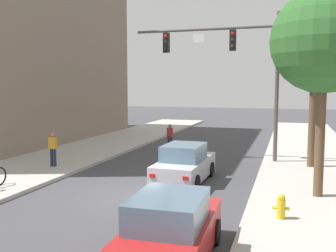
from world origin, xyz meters
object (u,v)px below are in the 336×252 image
street_tree_nearest (324,41)px  street_tree_second (315,50)px  traffic_signal_mast (234,59)px  pedestrian_crossing_road (170,136)px  fire_hydrant (281,206)px  pedestrian_sidewalk_left_walker (53,147)px  car_following_red (170,233)px  car_lead_silver (185,165)px

street_tree_nearest → street_tree_second: bearing=89.8°
traffic_signal_mast → pedestrian_crossing_road: bearing=148.8°
fire_hydrant → pedestrian_crossing_road: bearing=121.2°
pedestrian_sidewalk_left_walker → fire_hydrant: pedestrian_sidewalk_left_walker is taller
car_following_red → street_tree_second: size_ratio=0.61×
pedestrian_crossing_road → car_lead_silver: bearing=-68.4°
traffic_signal_mast → street_tree_nearest: bearing=-57.5°
car_following_red → street_tree_nearest: bearing=60.6°
traffic_signal_mast → street_tree_second: bearing=-12.0°
car_lead_silver → street_tree_nearest: bearing=-11.7°
pedestrian_crossing_road → street_tree_second: size_ratio=0.23×
pedestrian_crossing_road → street_tree_second: bearing=-22.7°
car_following_red → street_tree_second: street_tree_second is taller
car_following_red → street_tree_nearest: (3.48, 6.19, 4.74)m
pedestrian_sidewalk_left_walker → fire_hydrant: (10.57, -4.31, -0.56)m
car_lead_silver → street_tree_second: street_tree_second is taller
car_lead_silver → car_following_red: same height
traffic_signal_mast → street_tree_nearest: traffic_signal_mast is taller
traffic_signal_mast → pedestrian_crossing_road: (-4.24, 2.57, -4.48)m
street_tree_nearest → pedestrian_sidewalk_left_walker: bearing=172.6°
pedestrian_sidewalk_left_walker → fire_hydrant: bearing=-22.2°
pedestrian_crossing_road → street_tree_nearest: bearing=-46.7°
car_following_red → traffic_signal_mast: bearing=91.7°
street_tree_second → pedestrian_crossing_road: bearing=157.3°
car_following_red → fire_hydrant: size_ratio=5.97×
pedestrian_crossing_road → fire_hydrant: size_ratio=2.28×
street_tree_nearest → car_lead_silver: bearing=168.3°
pedestrian_sidewalk_left_walker → pedestrian_crossing_road: (3.66, 7.07, -0.15)m
car_lead_silver → pedestrian_sidewalk_left_walker: size_ratio=2.60×
traffic_signal_mast → fire_hydrant: (2.67, -8.82, -4.88)m
traffic_signal_mast → car_lead_silver: (-1.26, -4.98, -4.67)m
pedestrian_crossing_road → traffic_signal_mast: bearing=-31.2°
car_lead_silver → pedestrian_crossing_road: bearing=111.6°
traffic_signal_mast → car_lead_silver: 6.94m
car_following_red → fire_hydrant: (2.30, 3.40, -0.22)m
fire_hydrant → street_tree_second: size_ratio=0.10×
fire_hydrant → street_tree_nearest: (1.18, 2.79, 4.96)m
fire_hydrant → street_tree_second: 9.59m
pedestrian_sidewalk_left_walker → street_tree_nearest: 12.64m
street_tree_nearest → pedestrian_crossing_road: bearing=133.3°
fire_hydrant → street_tree_second: bearing=81.5°
car_lead_silver → pedestrian_crossing_road: (-2.99, 7.54, 0.19)m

